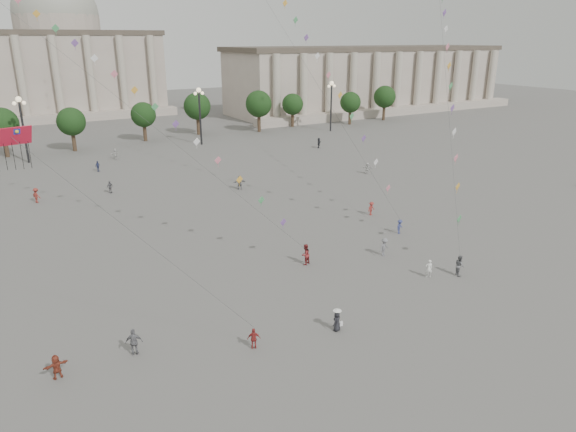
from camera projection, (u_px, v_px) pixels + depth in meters
ground at (374, 345)px, 34.09m from camera, size 360.00×360.00×0.00m
hall_east at (371, 79)px, 143.62m from camera, size 84.00×26.22×17.20m
hall_central at (63, 58)px, 134.84m from camera, size 48.30×34.30×35.50m
tree_row at (109, 117)px, 95.96m from camera, size 137.12×5.12×8.00m
lamp_post_mid_west at (22, 117)px, 81.65m from camera, size 2.00×0.90×10.65m
lamp_post_mid_east at (199, 106)px, 95.93m from camera, size 2.00×0.90×10.65m
lamp_post_far_east at (331, 97)px, 110.20m from camera, size 2.00×0.90×10.65m
person_crowd_0 at (98, 166)px, 78.25m from camera, size 1.01×0.85×1.62m
person_crowd_4 at (115, 154)px, 86.14m from camera, size 1.69×1.38×1.81m
person_crowd_6 at (384, 247)px, 47.88m from camera, size 1.27×0.93×1.75m
person_crowd_7 at (367, 168)px, 76.91m from camera, size 1.51×1.40×1.69m
person_crowd_8 at (371, 209)px, 58.93m from camera, size 1.12×0.78×1.58m
person_crowd_9 at (319, 143)px, 94.90m from camera, size 1.66×1.60×1.89m
person_crowd_12 at (240, 183)px, 68.96m from camera, size 1.78×0.77×1.86m
person_crowd_13 at (429, 268)px, 43.55m from camera, size 0.70×0.62×1.62m
person_crowd_16 at (110, 187)px, 67.30m from camera, size 1.04×0.80×1.64m
person_crowd_17 at (36, 195)px, 63.33m from camera, size 1.22×1.39×1.87m
tourist_0 at (254, 339)px, 33.52m from camera, size 0.94×0.70×1.48m
tourist_2 at (56, 367)px, 30.58m from camera, size 1.50×0.66×1.57m
tourist_3 at (134, 342)px, 32.81m from camera, size 1.18×0.80×1.85m
kite_flyer_0 at (305, 254)px, 45.99m from camera, size 1.13×1.00×1.93m
kite_flyer_1 at (400, 227)px, 53.36m from camera, size 1.12×0.89×1.52m
kite_flyer_2 at (459, 265)px, 43.93m from camera, size 1.00×1.09×1.82m
hat_person at (337, 320)px, 35.56m from camera, size 0.87×0.75×1.69m
dragon_kite at (16, 151)px, 27.85m from camera, size 7.04×3.05×18.06m
kite_train_west at (38, 21)px, 49.30m from camera, size 31.99×40.84×63.77m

